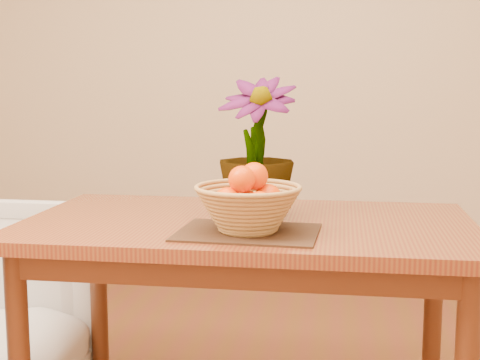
# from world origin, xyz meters

# --- Properties ---
(wall_back) EXTENTS (4.00, 0.02, 2.70)m
(wall_back) POSITION_xyz_m (0.00, 2.25, 1.35)
(wall_back) COLOR beige
(wall_back) RESTS_ON floor
(table) EXTENTS (1.40, 0.80, 0.75)m
(table) POSITION_xyz_m (0.00, 0.30, 0.66)
(table) COLOR brown
(table) RESTS_ON floor
(placemat) EXTENTS (0.41, 0.32, 0.01)m
(placemat) POSITION_xyz_m (0.03, 0.11, 0.75)
(placemat) COLOR #342213
(placemat) RESTS_ON table
(wicker_basket) EXTENTS (0.31, 0.31, 0.13)m
(wicker_basket) POSITION_xyz_m (0.03, 0.11, 0.82)
(wicker_basket) COLOR tan
(wicker_basket) RESTS_ON placemat
(orange_pile) EXTENTS (0.18, 0.18, 0.14)m
(orange_pile) POSITION_xyz_m (0.03, 0.12, 0.87)
(orange_pile) COLOR #FF3A04
(orange_pile) RESTS_ON wicker_basket
(potted_plant) EXTENTS (0.28, 0.28, 0.45)m
(potted_plant) POSITION_xyz_m (0.02, 0.36, 0.97)
(potted_plant) COLOR #1E4814
(potted_plant) RESTS_ON table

